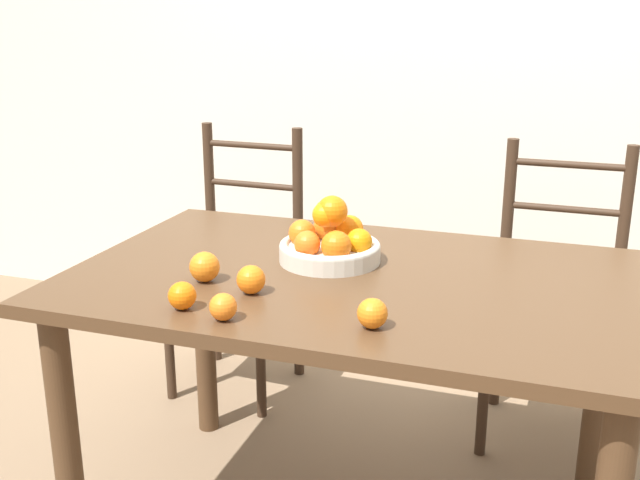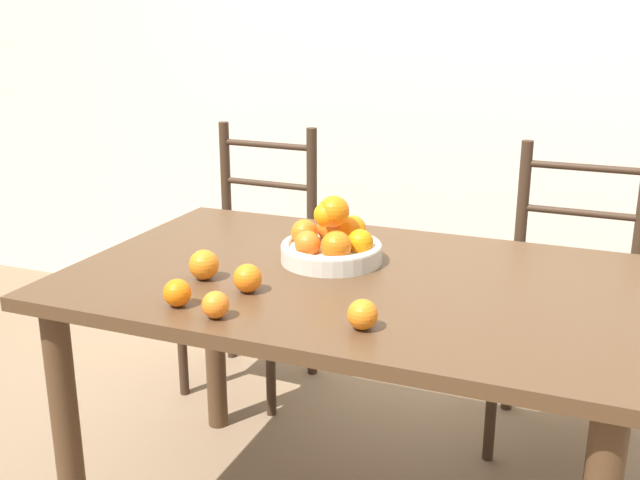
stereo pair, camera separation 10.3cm
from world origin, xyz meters
name	(u,v)px [view 1 (the left image)]	position (x,y,z in m)	size (l,w,h in m)	color
wall_back	(455,42)	(0.00, 1.48, 1.30)	(8.00, 0.06, 2.60)	silver
dining_table	(352,315)	(0.00, 0.00, 0.67)	(1.43, 0.91, 0.78)	#4C331E
fruit_bowl	(330,241)	(-0.09, 0.08, 0.83)	(0.27, 0.27, 0.18)	beige
orange_loose_0	(223,307)	(-0.18, -0.37, 0.81)	(0.06, 0.06, 0.06)	orange
orange_loose_1	(205,267)	(-0.33, -0.17, 0.82)	(0.08, 0.08, 0.08)	orange
orange_loose_2	(372,313)	(0.13, -0.31, 0.81)	(0.07, 0.07, 0.07)	orange
orange_loose_3	(182,296)	(-0.30, -0.35, 0.81)	(0.06, 0.06, 0.06)	orange
orange_loose_4	(251,280)	(-0.19, -0.21, 0.81)	(0.07, 0.07, 0.07)	orange
chair_left	(239,269)	(-0.67, 0.74, 0.47)	(0.43, 0.41, 1.01)	#382619
chair_right	(555,305)	(0.49, 0.74, 0.47)	(0.43, 0.41, 1.01)	#382619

